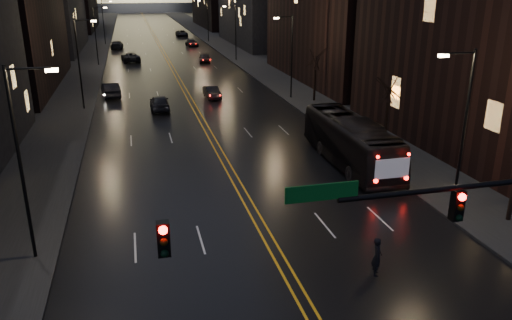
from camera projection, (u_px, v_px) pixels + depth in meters
road at (152, 31)px, 135.49m from camera, size 20.00×320.00×0.02m
sidewalk_left at (98, 32)px, 132.29m from camera, size 8.00×320.00×0.16m
sidewalk_right at (203, 30)px, 138.65m from camera, size 8.00×320.00×0.16m
center_line at (152, 31)px, 135.49m from camera, size 0.62×320.00×0.01m
streetlamp_right_near at (462, 124)px, 26.43m from camera, size 2.13×0.25×9.00m
streetlamp_left_near at (23, 155)px, 21.53m from camera, size 2.13×0.25×9.00m
streetlamp_right_mid at (290, 53)px, 53.89m from camera, size 2.13×0.25×9.00m
streetlamp_left_mid at (80, 59)px, 48.98m from camera, size 2.13×0.25×9.00m
streetlamp_right_far at (235, 29)px, 81.35m from camera, size 2.13×0.25×9.00m
streetlamp_left_far at (96, 32)px, 76.44m from camera, size 2.13×0.25×9.00m
streetlamp_right_dist at (207, 18)px, 108.80m from camera, size 2.13×0.25×9.00m
streetlamp_left_dist at (104, 20)px, 103.89m from camera, size 2.13×0.25×9.00m
tree_right_mid at (389, 89)px, 38.10m from camera, size 2.40×2.40×6.65m
tree_right_far at (316, 60)px, 52.74m from camera, size 2.40×2.40×6.65m
bus at (350, 141)px, 34.96m from camera, size 3.04×12.06×3.34m
oncoming_car_a at (160, 102)px, 50.37m from camera, size 1.87×4.62×1.57m
oncoming_car_b at (111, 90)px, 56.28m from camera, size 2.39×5.15×1.64m
oncoming_car_c at (131, 57)px, 81.64m from camera, size 3.25×5.95×1.58m
oncoming_car_d at (117, 45)px, 98.29m from camera, size 2.52×5.58×1.59m
receding_car_a at (212, 92)px, 55.67m from camera, size 1.63×4.08×1.32m
receding_car_b at (205, 58)px, 80.80m from camera, size 2.28×4.52×1.48m
receding_car_c at (192, 43)px, 101.83m from camera, size 2.49×5.09×1.42m
receding_car_d at (182, 33)px, 121.39m from camera, size 2.77×5.50×1.49m
pedestrian_a at (377, 257)px, 21.65m from camera, size 0.64×0.77×1.79m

